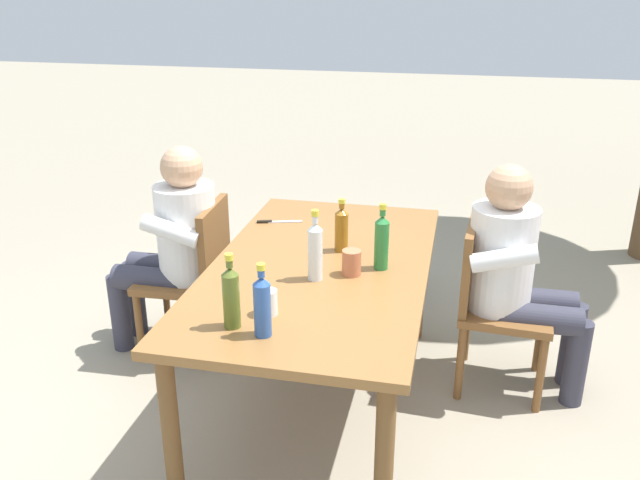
% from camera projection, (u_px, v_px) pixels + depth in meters
% --- Properties ---
extents(ground_plane, '(24.00, 24.00, 0.00)m').
position_uv_depth(ground_plane, '(320.00, 406.00, 3.30)').
color(ground_plane, gray).
extents(dining_table, '(1.74, 0.97, 0.77)m').
position_uv_depth(dining_table, '(320.00, 282.00, 3.04)').
color(dining_table, olive).
rests_on(dining_table, ground_plane).
extents(chair_near_left, '(0.46, 0.46, 0.87)m').
position_uv_depth(chair_near_left, '(195.00, 270.00, 3.63)').
color(chair_near_left, brown).
rests_on(chair_near_left, ground_plane).
extents(chair_far_left, '(0.47, 0.47, 0.87)m').
position_uv_depth(chair_far_left, '(490.00, 298.00, 3.32)').
color(chair_far_left, brown).
rests_on(chair_far_left, ground_plane).
extents(person_in_white_shirt, '(0.47, 0.62, 1.18)m').
position_uv_depth(person_in_white_shirt, '(174.00, 240.00, 3.59)').
color(person_in_white_shirt, white).
rests_on(person_in_white_shirt, ground_plane).
extents(person_in_plaid_shirt, '(0.47, 0.62, 1.18)m').
position_uv_depth(person_in_plaid_shirt, '(517.00, 270.00, 3.23)').
color(person_in_plaid_shirt, white).
rests_on(person_in_plaid_shirt, ground_plane).
extents(bottle_olive, '(0.06, 0.06, 0.29)m').
position_uv_depth(bottle_olive, '(231.00, 296.00, 2.44)').
color(bottle_olive, '#566623').
rests_on(bottle_olive, dining_table).
extents(bottle_clear, '(0.06, 0.06, 0.32)m').
position_uv_depth(bottle_clear, '(315.00, 250.00, 2.82)').
color(bottle_clear, white).
rests_on(bottle_clear, dining_table).
extents(bottle_amber, '(0.06, 0.06, 0.26)m').
position_uv_depth(bottle_amber, '(341.00, 229.00, 3.12)').
color(bottle_amber, '#996019').
rests_on(bottle_amber, dining_table).
extents(bottle_blue, '(0.06, 0.06, 0.28)m').
position_uv_depth(bottle_blue, '(262.00, 305.00, 2.38)').
color(bottle_blue, '#2D56A3').
rests_on(bottle_blue, dining_table).
extents(bottle_green, '(0.06, 0.06, 0.30)m').
position_uv_depth(bottle_green, '(382.00, 241.00, 2.92)').
color(bottle_green, '#287A38').
rests_on(bottle_green, dining_table).
extents(cup_white, '(0.07, 0.07, 0.10)m').
position_uv_depth(cup_white, '(268.00, 302.00, 2.56)').
color(cup_white, white).
rests_on(cup_white, dining_table).
extents(cup_terracotta, '(0.08, 0.08, 0.11)m').
position_uv_depth(cup_terracotta, '(352.00, 263.00, 2.89)').
color(cup_terracotta, '#BC6B47').
rests_on(cup_terracotta, dining_table).
extents(table_knife, '(0.09, 0.24, 0.01)m').
position_uv_depth(table_knife, '(276.00, 222.00, 3.52)').
color(table_knife, silver).
rests_on(table_knife, dining_table).
extents(backpack_by_near_side, '(0.28, 0.21, 0.42)m').
position_uv_depth(backpack_by_near_side, '(388.00, 259.00, 4.49)').
color(backpack_by_near_side, '#2D4784').
rests_on(backpack_by_near_side, ground_plane).
extents(backpack_by_far_side, '(0.32, 0.21, 0.41)m').
position_uv_depth(backpack_by_far_side, '(357.00, 266.00, 4.39)').
color(backpack_by_far_side, maroon).
rests_on(backpack_by_far_side, ground_plane).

